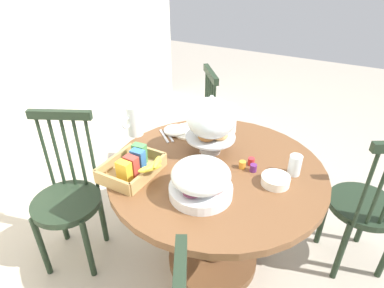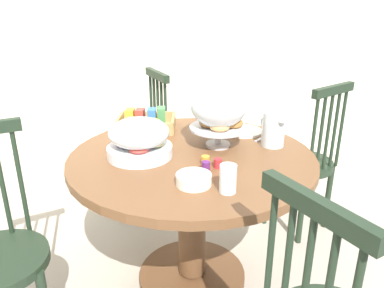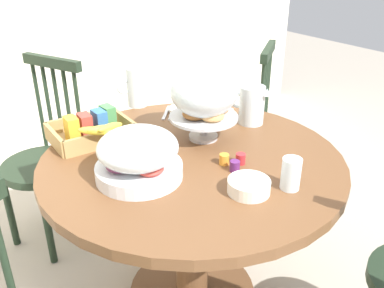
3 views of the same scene
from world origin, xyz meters
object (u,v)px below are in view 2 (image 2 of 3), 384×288
Objects in this scene: china_plate_large at (242,131)px; drinking_glass at (228,179)px; windsor_chair_far_side at (141,148)px; cereal_basket at (146,122)px; dining_table at (192,196)px; milk_pitcher at (206,103)px; pastry_stand_with_dome at (219,108)px; cereal_bowl at (194,179)px; fruit_platter_covered at (139,139)px; orange_juice_pitcher at (273,131)px; china_plate_small at (232,125)px; windsor_chair_facing_door at (304,164)px.

china_plate_large is 0.70m from drinking_glass.
windsor_chair_far_side is 3.09× the size of cereal_basket.
milk_pitcher is (0.08, 0.60, 0.31)m from dining_table.
cereal_bowl is at bearing -105.90° from pastry_stand_with_dome.
drinking_glass is (0.38, -0.34, -0.03)m from fruit_platter_covered.
cereal_basket reaches higher than dining_table.
china_plate_small is (-0.18, 0.27, -0.06)m from orange_juice_pitcher.
pastry_stand_with_dome reaches higher than orange_juice_pitcher.
drinking_glass is (0.06, -0.97, -0.03)m from milk_pitcher.
windsor_chair_far_side is 4.43× the size of china_plate_large.
pastry_stand_with_dome is (0.13, 0.10, 0.42)m from dining_table.
fruit_platter_covered is 0.38m from cereal_bowl.
china_plate_large is at bearing 49.31° from dining_table.
pastry_stand_with_dome is (-0.57, -0.43, 0.48)m from windsor_chair_facing_door.
china_plate_small is (0.48, 0.05, -0.03)m from cereal_basket.
windsor_chair_facing_door is at bearing 37.25° from dining_table.
pastry_stand_with_dome is 0.32m from china_plate_large.
fruit_platter_covered reaches higher than china_plate_small.
china_plate_large is at bearing 78.98° from drinking_glass.
pastry_stand_with_dome is 0.30m from orange_juice_pitcher.
pastry_stand_with_dome is (0.49, -0.70, 0.48)m from windsor_chair_far_side.
drinking_glass reaches higher than china_plate_large.
dining_table is at bearing -65.63° from windsor_chair_far_side.
windsor_chair_far_side is (-1.06, 0.27, 0.00)m from windsor_chair_facing_door.
cereal_bowl is (0.37, -1.11, 0.31)m from windsor_chair_far_side.
cereal_bowl is at bearing -112.61° from china_plate_large.
cereal_bowl is at bearing -88.33° from dining_table.
pastry_stand_with_dome is at bearing -177.26° from orange_juice_pitcher.
pastry_stand_with_dome is 0.41m from fruit_platter_covered.
milk_pitcher reaches higher than drinking_glass.
pastry_stand_with_dome reaches higher than cereal_basket.
fruit_platter_covered is (-0.24, -0.03, 0.31)m from dining_table.
dining_table is 3.83× the size of fruit_platter_covered.
orange_juice_pitcher is (0.40, 0.11, 0.30)m from dining_table.
windsor_chair_far_side reaches higher than china_plate_large.
windsor_chair_far_side is 1.21m from cereal_bowl.
china_plate_large is 1.57× the size of cereal_bowl.
pastry_stand_with_dome is at bearing -84.51° from milk_pitcher.
windsor_chair_facing_door is 1.11m from drinking_glass.
milk_pitcher reaches higher than dining_table.
milk_pitcher is at bearing 85.58° from cereal_bowl.
windsor_chair_far_side is 5.12× the size of milk_pitcher.
fruit_platter_covered is at bearing -146.04° from china_plate_large.
windsor_chair_far_side is at bearing 113.09° from drinking_glass.
windsor_chair_facing_door is at bearing 16.43° from china_plate_small.
dining_table is at bearing -53.02° from cereal_basket.
china_plate_small is at bearing 83.73° from drinking_glass.
milk_pitcher is at bearing 173.72° from windsor_chair_facing_door.
china_plate_small reaches higher than china_plate_large.
orange_juice_pitcher is at bearing 16.10° from dining_table.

